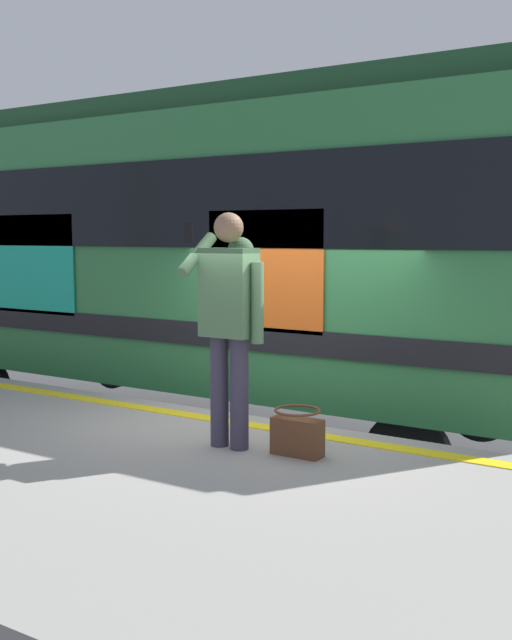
# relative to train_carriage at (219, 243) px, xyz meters

# --- Properties ---
(ground_plane) EXTENTS (26.11, 26.11, 0.00)m
(ground_plane) POSITION_rel_train_carriage_xyz_m (-1.94, 2.19, -2.54)
(ground_plane) COLOR #3D3D3F
(platform) EXTENTS (17.41, 3.60, 1.03)m
(platform) POSITION_rel_train_carriage_xyz_m (-1.94, 3.99, -2.02)
(platform) COLOR gray
(platform) RESTS_ON ground
(safety_line) EXTENTS (17.06, 0.16, 0.01)m
(safety_line) POSITION_rel_train_carriage_xyz_m (-1.94, 2.49, -1.50)
(safety_line) COLOR yellow
(safety_line) RESTS_ON platform
(track_rail_near) EXTENTS (22.63, 0.08, 0.16)m
(track_rail_near) POSITION_rel_train_carriage_xyz_m (-1.94, 0.71, -2.46)
(track_rail_near) COLOR slate
(track_rail_near) RESTS_ON ground
(track_rail_far) EXTENTS (22.63, 0.08, 0.16)m
(track_rail_far) POSITION_rel_train_carriage_xyz_m (-1.94, -0.72, -2.46)
(track_rail_far) COLOR slate
(track_rail_far) RESTS_ON ground
(train_carriage) EXTENTS (9.16, 3.07, 4.00)m
(train_carriage) POSITION_rel_train_carriage_xyz_m (0.00, 0.00, 0.00)
(train_carriage) COLOR #2D723F
(train_carriage) RESTS_ON ground
(passenger) EXTENTS (0.57, 0.55, 1.77)m
(passenger) POSITION_rel_train_carriage_xyz_m (-2.27, 3.12, -0.46)
(passenger) COLOR #383347
(passenger) RESTS_ON platform
(handbag) EXTENTS (0.38, 0.34, 0.34)m
(handbag) POSITION_rel_train_carriage_xyz_m (-2.81, 3.04, -1.34)
(handbag) COLOR #59331E
(handbag) RESTS_ON platform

